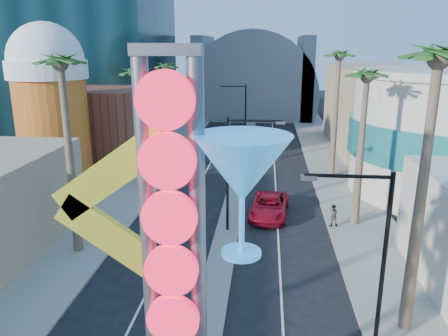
{
  "coord_description": "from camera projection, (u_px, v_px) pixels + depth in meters",
  "views": [
    {
      "loc": [
        2.48,
        -7.9,
        12.51
      ],
      "look_at": [
        -0.26,
        20.24,
        4.51
      ],
      "focal_mm": 35.0,
      "sensor_mm": 36.0,
      "label": 1
    }
  ],
  "objects": [
    {
      "name": "pedestrian_b",
      "position": [
        333.0,
        215.0,
        30.71
      ],
      "size": [
        0.81,
        0.65,
        1.58
      ],
      "primitive_type": "imported",
      "rotation": [
        0.0,
        0.0,
        3.21
      ],
      "color": "gray",
      "rests_on": "sidewalk_east"
    },
    {
      "name": "palm_6",
      "position": [
        366.0,
        85.0,
        28.73
      ],
      "size": [
        2.4,
        2.4,
        11.7
      ],
      "color": "brown",
      "rests_on": "ground"
    },
    {
      "name": "palm_1",
      "position": [
        62.0,
        76.0,
        24.42
      ],
      "size": [
        2.4,
        2.4,
        12.7
      ],
      "color": "brown",
      "rests_on": "ground"
    },
    {
      "name": "palm_5",
      "position": [
        436.0,
        78.0,
        16.87
      ],
      "size": [
        2.4,
        2.4,
        13.2
      ],
      "color": "brown",
      "rests_on": "ground"
    },
    {
      "name": "streetlight_1",
      "position": [
        241.0,
        111.0,
        52.06
      ],
      "size": [
        3.79,
        0.25,
        8.0
      ],
      "color": "black",
      "rests_on": "ground"
    },
    {
      "name": "canopy",
      "position": [
        253.0,
        92.0,
        78.98
      ],
      "size": [
        22.0,
        16.0,
        22.0
      ],
      "color": "slate",
      "rests_on": "ground"
    },
    {
      "name": "streetlight_2",
      "position": [
        372.0,
        250.0,
        16.92
      ],
      "size": [
        3.45,
        0.25,
        8.0
      ],
      "color": "black",
      "rests_on": "ground"
    },
    {
      "name": "sidewalk_east",
      "position": [
        335.0,
        173.0,
        43.81
      ],
      "size": [
        5.0,
        100.0,
        0.15
      ],
      "primitive_type": "cube",
      "color": "gray",
      "rests_on": "ground"
    },
    {
      "name": "beer_mug",
      "position": [
        50.0,
        98.0,
        39.39
      ],
      "size": [
        7.0,
        7.0,
        14.5
      ],
      "color": "#C44C1A",
      "rests_on": "ground"
    },
    {
      "name": "median",
      "position": [
        242.0,
        163.0,
        47.57
      ],
      "size": [
        1.6,
        84.0,
        0.15
      ],
      "primitive_type": "cube",
      "color": "gray",
      "rests_on": "ground"
    },
    {
      "name": "palm_2",
      "position": [
        136.0,
        81.0,
        38.19
      ],
      "size": [
        2.4,
        2.4,
        11.2
      ],
      "color": "brown",
      "rests_on": "ground"
    },
    {
      "name": "neon_sign",
      "position": [
        202.0,
        241.0,
        11.97
      ],
      "size": [
        6.53,
        2.6,
        12.55
      ],
      "color": "gray",
      "rests_on": "ground"
    },
    {
      "name": "brick_filler_west",
      "position": [
        98.0,
        125.0,
        48.0
      ],
      "size": [
        10.0,
        10.0,
        8.0
      ],
      "primitive_type": "cube",
      "color": "brown",
      "rests_on": "ground"
    },
    {
      "name": "streetlight_0",
      "position": [
        236.0,
        164.0,
        28.98
      ],
      "size": [
        3.79,
        0.25,
        8.0
      ],
      "color": "black",
      "rests_on": "ground"
    },
    {
      "name": "red_pickup",
      "position": [
        269.0,
        206.0,
        32.86
      ],
      "size": [
        3.23,
        6.0,
        1.6
      ],
      "primitive_type": "imported",
      "rotation": [
        0.0,
        0.0,
        -0.1
      ],
      "color": "#A90D22",
      "rests_on": "ground"
    },
    {
      "name": "sidewalk_west",
      "position": [
        150.0,
        168.0,
        45.59
      ],
      "size": [
        5.0,
        100.0,
        0.15
      ],
      "primitive_type": "cube",
      "color": "gray",
      "rests_on": "ground"
    },
    {
      "name": "palm_7",
      "position": [
        339.0,
        64.0,
        39.98
      ],
      "size": [
        2.4,
        2.4,
        12.7
      ],
      "color": "brown",
      "rests_on": "ground"
    },
    {
      "name": "filler_east",
      "position": [
        375.0,
        107.0,
        54.31
      ],
      "size": [
        10.0,
        20.0,
        10.0
      ],
      "primitive_type": "cube",
      "color": "tan",
      "rests_on": "ground"
    },
    {
      "name": "palm_3",
      "position": [
        166.0,
        72.0,
        49.69
      ],
      "size": [
        2.4,
        2.4,
        11.2
      ],
      "color": "brown",
      "rests_on": "ground"
    }
  ]
}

